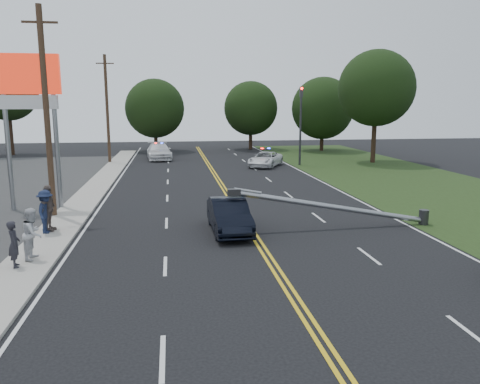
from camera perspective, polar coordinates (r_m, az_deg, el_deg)
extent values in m
plane|color=black|center=(13.24, 7.43, -13.93)|extent=(120.00, 120.00, 0.00)
cube|color=#A39D93|center=(22.80, -20.87, -3.85)|extent=(1.80, 70.00, 0.12)
cube|color=gold|center=(22.51, 0.52, -3.45)|extent=(0.36, 80.00, 0.00)
cylinder|color=gray|center=(26.96, -26.44, 5.30)|extent=(0.24, 0.24, 7.00)
cylinder|color=gray|center=(26.32, -21.45, 5.57)|extent=(0.24, 0.24, 7.00)
cube|color=red|center=(26.59, -24.55, 12.96)|extent=(3.20, 0.35, 2.00)
cube|color=white|center=(26.54, -24.32, 9.95)|extent=(2.80, 0.30, 0.70)
cylinder|color=#2D2D30|center=(43.23, 7.38, 7.90)|extent=(0.20, 0.20, 7.00)
cube|color=#2D2D30|center=(43.20, 7.48, 12.01)|extent=(0.28, 0.28, 0.90)
sphere|color=#FF0C07|center=(43.05, 7.55, 12.41)|extent=(0.22, 0.22, 0.22)
cylinder|color=#2D2D30|center=(23.27, 21.49, -2.88)|extent=(0.44, 0.44, 0.70)
cylinder|color=gray|center=(21.28, 11.18, -1.80)|extent=(8.90, 0.24, 1.80)
cube|color=#2D2D30|center=(20.09, -0.74, -0.05)|extent=(0.55, 0.32, 0.30)
cylinder|color=#382619|center=(24.28, -22.50, 8.68)|extent=(0.28, 0.28, 10.00)
cube|color=#382619|center=(24.56, -23.23, 18.50)|extent=(1.60, 0.10, 0.10)
cylinder|color=#382619|center=(45.94, -15.88, 9.61)|extent=(0.28, 0.28, 10.00)
cube|color=#382619|center=(46.09, -16.15, 14.84)|extent=(1.60, 0.10, 0.10)
cylinder|color=black|center=(57.53, -26.12, 6.08)|extent=(0.44, 0.44, 4.02)
sphere|color=black|center=(57.44, -26.52, 10.97)|extent=(6.38, 6.38, 6.38)
cylinder|color=black|center=(56.77, -10.23, 6.38)|extent=(0.44, 0.44, 2.92)
sphere|color=black|center=(56.63, -10.35, 9.99)|extent=(6.89, 6.89, 6.89)
cylinder|color=black|center=(58.40, 1.30, 6.66)|extent=(0.44, 0.44, 2.92)
sphere|color=black|center=(58.26, 1.31, 10.17)|extent=(6.57, 6.57, 6.57)
cylinder|color=black|center=(57.41, 9.94, 6.44)|extent=(0.44, 0.44, 2.93)
sphere|color=black|center=(57.27, 10.05, 10.02)|extent=(7.35, 7.35, 7.35)
cylinder|color=black|center=(46.63, 15.97, 5.96)|extent=(0.44, 0.44, 4.06)
sphere|color=black|center=(46.53, 16.29, 12.05)|extent=(7.10, 7.10, 7.10)
imported|color=black|center=(20.37, -1.33, -2.90)|extent=(1.66, 4.42, 1.44)
imported|color=silver|center=(42.03, 3.11, 4.01)|extent=(4.18, 5.21, 1.32)
imported|color=silver|center=(48.30, -9.84, 4.92)|extent=(2.79, 5.83, 1.64)
imported|color=#232229|center=(17.37, -25.83, -5.73)|extent=(0.54, 0.67, 1.58)
imported|color=silver|center=(17.98, -23.94, -4.64)|extent=(0.77, 0.95, 1.82)
imported|color=#18213D|center=(21.35, -22.61, -2.21)|extent=(0.75, 1.23, 1.85)
imported|color=#60524C|center=(21.61, -22.35, -1.84)|extent=(0.69, 1.24, 2.00)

